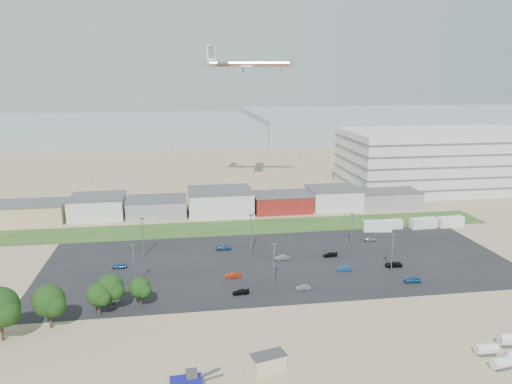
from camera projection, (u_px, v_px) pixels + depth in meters
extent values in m
plane|color=#937D5E|center=(275.00, 296.00, 109.93)|extent=(700.00, 700.00, 0.00)
cube|color=black|center=(279.00, 262.00, 129.92)|extent=(120.00, 50.00, 0.01)
cube|color=#244A1B|center=(244.00, 227.00, 159.96)|extent=(160.00, 16.00, 0.02)
cube|color=silver|center=(440.00, 160.00, 212.02)|extent=(80.00, 40.00, 25.00)
imported|color=black|center=(393.00, 264.00, 126.69)|extent=(4.38, 2.05, 1.21)
imported|color=navy|center=(344.00, 268.00, 124.05)|extent=(3.83, 1.68, 1.22)
imported|color=navy|center=(412.00, 280.00, 117.02)|extent=(3.95, 1.84, 1.31)
imported|color=black|center=(241.00, 292.00, 110.78)|extent=(3.85, 1.80, 1.09)
imported|color=maroon|center=(233.00, 275.00, 119.79)|extent=(3.92, 1.39, 1.29)
imported|color=navy|center=(120.00, 266.00, 125.68)|extent=(3.62, 1.57, 1.22)
imported|color=navy|center=(223.00, 248.00, 138.99)|extent=(4.41, 1.97, 1.26)
imported|color=#595B5E|center=(282.00, 257.00, 131.61)|extent=(4.01, 1.66, 1.29)
imported|color=#A5A5AA|center=(370.00, 239.00, 146.25)|extent=(3.63, 1.83, 1.19)
imported|color=silver|center=(110.00, 300.00, 106.55)|extent=(3.85, 1.73, 1.10)
imported|color=black|center=(330.00, 255.00, 133.78)|extent=(3.98, 1.84, 1.13)
imported|color=#595B5E|center=(303.00, 287.00, 113.08)|extent=(3.45, 1.23, 1.13)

